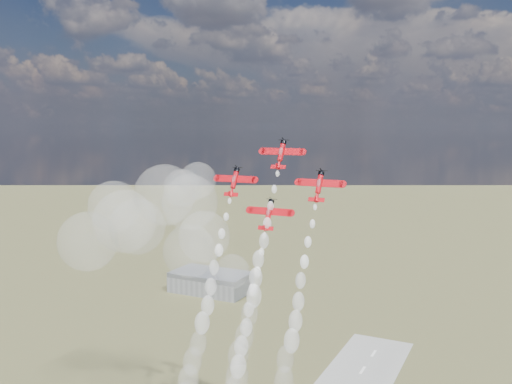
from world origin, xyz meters
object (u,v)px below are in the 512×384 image
object	(u,v)px
hangar	(211,282)
plane_lead	(281,154)
plane_right	(319,185)
plane_slot	(269,214)
plane_left	(234,181)

from	to	relation	value
hangar	plane_lead	bearing A→B (deg)	-52.88
plane_right	plane_slot	xyz separation A→B (m)	(-12.98, -4.14, -8.09)
plane_lead	plane_slot	distance (m)	18.17
plane_left	plane_right	xyz separation A→B (m)	(25.96, 0.00, 0.00)
plane_right	hangar	bearing A→B (deg)	129.31
hangar	plane_left	bearing A→B (deg)	-56.77
plane_left	plane_lead	bearing A→B (deg)	17.69
plane_right	plane_slot	size ratio (longest dim) A/B	1.00
plane_lead	plane_left	bearing A→B (deg)	-162.31
plane_left	plane_slot	world-z (taller)	plane_left
hangar	plane_lead	distance (m)	214.91
hangar	plane_slot	xyz separation A→B (m)	(116.87, -162.71, 76.98)
plane_left	plane_slot	size ratio (longest dim) A/B	1.00
plane_slot	hangar	bearing A→B (deg)	125.69
plane_lead	plane_right	world-z (taller)	plane_lead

